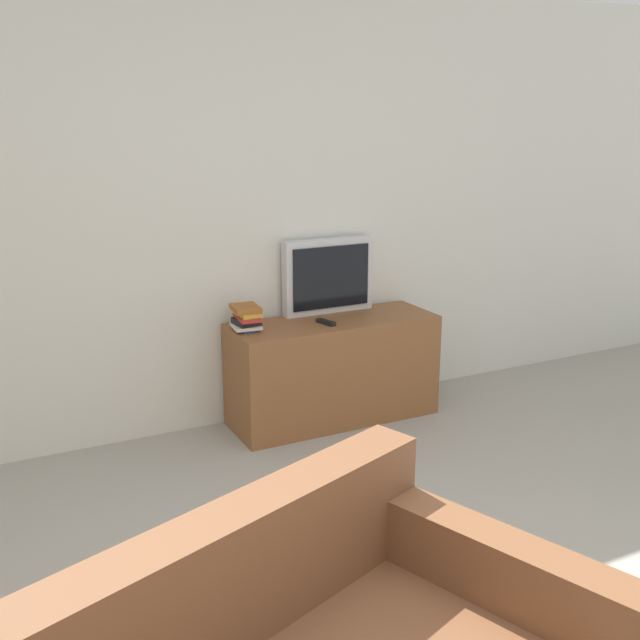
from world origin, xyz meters
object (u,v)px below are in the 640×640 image
Objects in this scene: television at (328,276)px; remote_on_stand at (326,322)px; book_stack at (247,317)px; tv_stand at (333,370)px.

television is 0.36m from remote_on_stand.
book_stack is 0.48m from remote_on_stand.
book_stack reaches higher than remote_on_stand.
television is 2.69× the size of book_stack.
book_stack is (-0.55, 0.03, 0.40)m from tv_stand.
book_stack is (-0.61, -0.15, -0.16)m from television.
tv_stand is 2.14× the size of television.
book_stack reaches higher than tv_stand.
television is at bearing 72.38° from tv_stand.
remote_on_stand reaches higher than tv_stand.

